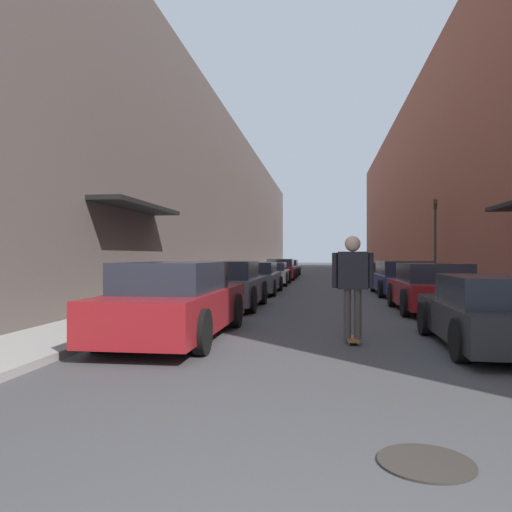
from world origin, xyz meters
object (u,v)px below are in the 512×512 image
parked_car_left_5 (287,268)px  parked_car_right_3 (381,274)px  parked_car_right_0 (497,313)px  skateboarder (353,277)px  parked_car_left_3 (271,274)px  parked_car_left_2 (255,278)px  traffic_light (435,233)px  parked_car_left_1 (226,285)px  parked_car_left_4 (281,269)px  parked_car_right_1 (432,288)px  parked_car_right_2 (402,279)px  parked_car_left_0 (176,302)px  manhole_cover (426,462)px

parked_car_left_5 → parked_car_right_3: bearing=-63.4°
parked_car_right_0 → skateboarder: skateboarder is taller
parked_car_left_3 → parked_car_right_0: parked_car_right_0 is taller
parked_car_left_2 → traffic_light: traffic_light is taller
parked_car_left_1 → skateboarder: (3.30, -5.26, 0.49)m
parked_car_left_4 → parked_car_right_1: size_ratio=1.17×
parked_car_right_2 → skateboarder: skateboarder is taller
parked_car_left_0 → parked_car_left_5: bearing=90.1°
parked_car_left_0 → parked_car_right_3: bearing=71.9°
parked_car_left_5 → parked_car_right_3: 12.43m
parked_car_left_0 → parked_car_left_3: size_ratio=1.10×
parked_car_left_2 → parked_car_right_1: bearing=-46.3°
parked_car_left_0 → parked_car_left_3: (-0.02, 16.69, -0.11)m
parked_car_left_3 → parked_car_left_5: (-0.01, 11.38, 0.00)m
parked_car_left_2 → parked_car_right_3: (5.59, 6.01, -0.03)m
parked_car_left_5 → manhole_cover: bearing=-84.1°
parked_car_left_4 → parked_car_right_3: (5.52, -5.54, -0.06)m
parked_car_left_5 → parked_car_right_2: 18.16m
parked_car_left_0 → parked_car_left_1: parked_car_left_0 is taller
parked_car_right_3 → parked_car_left_4: bearing=134.9°
parked_car_left_3 → parked_car_left_5: size_ratio=1.05×
parked_car_left_1 → parked_car_right_3: (5.66, 11.65, -0.09)m
parked_car_left_1 → skateboarder: size_ratio=2.12×
parked_car_left_2 → parked_car_left_5: parked_car_left_2 is taller
parked_car_left_3 → manhole_cover: bearing=-81.0°
parked_car_left_1 → parked_car_left_5: parked_car_left_1 is taller
parked_car_left_2 → parked_car_right_3: parked_car_left_2 is taller
parked_car_left_2 → parked_car_right_0: parked_car_left_2 is taller
parked_car_left_4 → traffic_light: bearing=-43.5°
parked_car_right_2 → skateboarder: 11.08m
parked_car_left_3 → manhole_cover: parked_car_left_3 is taller
parked_car_left_0 → parked_car_right_1: 7.51m
parked_car_left_1 → parked_car_left_2: (0.06, 5.64, -0.05)m
parked_car_right_3 → parked_car_left_0: bearing=-108.1°
parked_car_left_4 → parked_car_right_1: 18.28m
parked_car_left_2 → parked_car_right_3: 8.21m
parked_car_right_1 → parked_car_left_4: bearing=107.7°
parked_car_right_3 → traffic_light: (2.25, -1.84, 1.97)m
parked_car_right_3 → skateboarder: skateboarder is taller
parked_car_left_2 → traffic_light: size_ratio=1.21×
parked_car_right_1 → parked_car_left_1: bearing=177.7°
parked_car_left_3 → manhole_cover: size_ratio=6.19×
parked_car_left_1 → parked_car_right_1: (5.68, -0.23, -0.02)m
parked_car_left_4 → parked_car_right_2: parked_car_right_2 is taller
parked_car_left_5 → parked_car_left_1: bearing=-90.2°
parked_car_left_5 → parked_car_right_0: 28.83m
parked_car_right_1 → parked_car_left_3: bearing=115.6°
parked_car_left_5 → skateboarder: size_ratio=2.22×
parked_car_left_2 → parked_car_left_4: size_ratio=1.01×
parked_car_left_2 → parked_car_right_2: 5.71m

